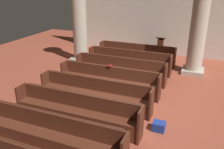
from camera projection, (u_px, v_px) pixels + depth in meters
ground_plane at (125, 104)px, 7.67m from camera, size 19.20×19.20×0.00m
back_wall at (165, 11)px, 12.07m from camera, size 10.00×0.16×4.50m
pew_row_0 at (137, 53)px, 11.30m from camera, size 3.66×0.47×0.90m
pew_row_1 at (129, 60)px, 10.32m from camera, size 3.66×0.46×0.90m
pew_row_2 at (120, 68)px, 9.33m from camera, size 3.66×0.47×0.90m
pew_row_3 at (109, 79)px, 8.35m from camera, size 3.66×0.46×0.90m
pew_row_4 at (95, 92)px, 7.37m from camera, size 3.66×0.46×0.90m
pew_row_5 at (76, 109)px, 6.38m from camera, size 3.66×0.47×0.90m
pew_row_6 at (51, 133)px, 5.40m from camera, size 3.66×0.46×0.90m
pillar_aisle_side at (198, 29)px, 9.50m from camera, size 0.96×0.96×3.66m
pillar_far_side at (79, 22)px, 11.03m from camera, size 0.96×0.96×3.66m
lectern at (160, 49)px, 12.10m from camera, size 0.48×0.45×1.08m
hymn_book at (110, 66)px, 8.37m from camera, size 0.13×0.21×0.03m
kneeler_box_blue at (159, 126)px, 6.27m from camera, size 0.32×0.28×0.24m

